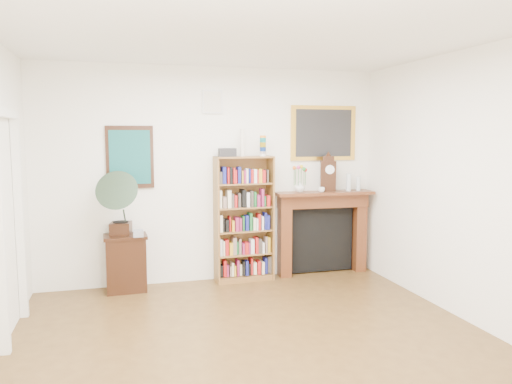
% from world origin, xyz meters
% --- Properties ---
extents(room, '(4.51, 5.01, 2.81)m').
position_xyz_m(room, '(0.00, 0.00, 1.40)').
color(room, '#4B3216').
rests_on(room, ground).
extents(door_casing, '(0.08, 1.02, 2.17)m').
position_xyz_m(door_casing, '(-2.21, 1.20, 1.26)').
color(door_casing, white).
rests_on(door_casing, left_wall).
extents(teal_poster, '(0.58, 0.04, 0.78)m').
position_xyz_m(teal_poster, '(-1.05, 2.48, 1.65)').
color(teal_poster, black).
rests_on(teal_poster, back_wall).
extents(small_picture, '(0.26, 0.04, 0.30)m').
position_xyz_m(small_picture, '(0.00, 2.48, 2.35)').
color(small_picture, white).
rests_on(small_picture, back_wall).
extents(gilt_painting, '(0.95, 0.04, 0.75)m').
position_xyz_m(gilt_painting, '(1.55, 2.48, 1.95)').
color(gilt_painting, gold).
rests_on(gilt_painting, back_wall).
extents(bookshelf, '(0.77, 0.31, 1.90)m').
position_xyz_m(bookshelf, '(0.38, 2.34, 0.92)').
color(bookshelf, brown).
rests_on(bookshelf, floor).
extents(side_cabinet, '(0.53, 0.39, 0.70)m').
position_xyz_m(side_cabinet, '(-1.14, 2.29, 0.35)').
color(side_cabinet, black).
rests_on(side_cabinet, floor).
extents(fireplace, '(1.38, 0.38, 1.15)m').
position_xyz_m(fireplace, '(1.52, 2.40, 0.68)').
color(fireplace, '#4B2411').
rests_on(fireplace, floor).
extents(gramophone, '(0.59, 0.69, 0.80)m').
position_xyz_m(gramophone, '(-1.19, 2.22, 1.16)').
color(gramophone, black).
rests_on(gramophone, side_cabinet).
extents(cd_stack, '(0.13, 0.13, 0.08)m').
position_xyz_m(cd_stack, '(-0.98, 2.15, 0.74)').
color(cd_stack, '#B4B6C1').
rests_on(cd_stack, side_cabinet).
extents(mantel_clock, '(0.23, 0.17, 0.48)m').
position_xyz_m(mantel_clock, '(1.58, 2.36, 1.39)').
color(mantel_clock, black).
rests_on(mantel_clock, fireplace).
extents(flower_vase, '(0.18, 0.18, 0.15)m').
position_xyz_m(flower_vase, '(1.16, 2.36, 1.23)').
color(flower_vase, silver).
rests_on(flower_vase, fireplace).
extents(teacup, '(0.11, 0.11, 0.07)m').
position_xyz_m(teacup, '(1.44, 2.27, 1.19)').
color(teacup, silver).
rests_on(teacup, fireplace).
extents(bottle_left, '(0.07, 0.07, 0.24)m').
position_xyz_m(bottle_left, '(1.88, 2.34, 1.27)').
color(bottle_left, silver).
rests_on(bottle_left, fireplace).
extents(bottle_right, '(0.06, 0.06, 0.20)m').
position_xyz_m(bottle_right, '(2.02, 2.33, 1.25)').
color(bottle_right, silver).
rests_on(bottle_right, fireplace).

